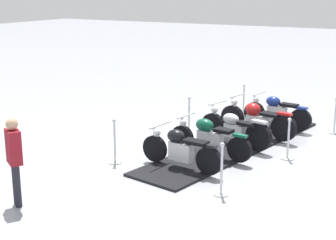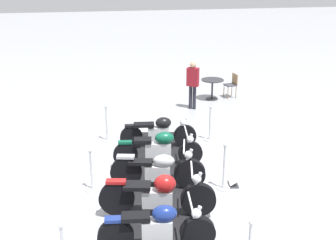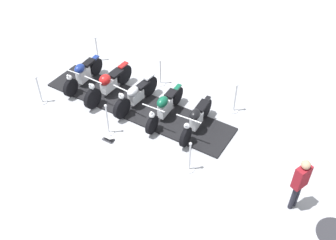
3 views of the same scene
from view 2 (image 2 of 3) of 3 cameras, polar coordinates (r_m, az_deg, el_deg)
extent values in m
plane|color=#A8AAB2|center=(9.62, -1.38, -9.38)|extent=(80.00, 80.00, 0.00)
cube|color=black|center=(9.61, -1.38, -9.23)|extent=(6.81, 2.60, 0.06)
cylinder|color=black|center=(7.60, 4.05, -15.03)|extent=(0.21, 0.64, 0.63)
cylinder|color=black|center=(7.55, -7.12, -15.44)|extent=(0.21, 0.64, 0.63)
cube|color=silver|center=(7.50, -1.52, -14.82)|extent=(0.31, 0.55, 0.44)
ellipsoid|color=navy|center=(7.31, -0.49, -12.57)|extent=(0.34, 0.46, 0.29)
cube|color=black|center=(7.32, -4.39, -12.98)|extent=(0.32, 0.52, 0.08)
cube|color=navy|center=(7.35, -7.24, -13.25)|extent=(0.20, 0.36, 0.06)
cylinder|color=silver|center=(7.44, 3.59, -13.38)|extent=(0.10, 0.26, 0.54)
cylinder|color=silver|center=(7.26, 3.12, -11.25)|extent=(0.74, 0.12, 0.04)
sphere|color=silver|center=(7.38, 3.88, -12.54)|extent=(0.18, 0.18, 0.18)
cylinder|color=black|center=(8.46, 4.14, -10.73)|extent=(0.28, 0.72, 0.71)
cylinder|color=black|center=(8.52, -6.99, -10.57)|extent=(0.28, 0.72, 0.71)
cube|color=silver|center=(8.44, -1.45, -10.58)|extent=(0.37, 0.64, 0.36)
ellipsoid|color=#AD1919|center=(8.27, -0.42, -8.64)|extent=(0.44, 0.50, 0.36)
cube|color=black|center=(8.33, -4.21, -8.90)|extent=(0.42, 0.58, 0.08)
cube|color=#AD1919|center=(8.34, -7.10, -8.30)|extent=(0.24, 0.41, 0.06)
cylinder|color=silver|center=(8.30, 3.70, -8.95)|extent=(0.13, 0.28, 0.60)
cylinder|color=silver|center=(8.13, 3.25, -6.74)|extent=(0.69, 0.18, 0.04)
sphere|color=silver|center=(8.23, 3.93, -7.98)|extent=(0.18, 0.18, 0.18)
cylinder|color=black|center=(9.40, 2.96, -7.30)|extent=(0.30, 0.72, 0.71)
cylinder|color=black|center=(9.50, -5.71, -7.08)|extent=(0.30, 0.72, 0.71)
cube|color=silver|center=(9.42, -1.40, -7.14)|extent=(0.37, 0.60, 0.34)
ellipsoid|color=#B7BAC1|center=(9.28, -0.55, -5.57)|extent=(0.39, 0.52, 0.28)
cube|color=black|center=(9.34, -3.76, -5.72)|extent=(0.37, 0.58, 0.08)
cube|color=#B7BAC1|center=(9.33, -5.79, -4.98)|extent=(0.25, 0.42, 0.06)
cylinder|color=silver|center=(9.27, 2.58, -5.65)|extent=(0.13, 0.27, 0.61)
cylinder|color=silver|center=(9.12, 2.19, -3.60)|extent=(0.73, 0.21, 0.04)
sphere|color=silver|center=(9.20, 2.80, -4.75)|extent=(0.18, 0.18, 0.18)
cylinder|color=black|center=(10.50, 3.06, -4.52)|extent=(0.20, 0.62, 0.61)
cylinder|color=black|center=(10.45, -5.80, -4.72)|extent=(0.20, 0.62, 0.61)
cube|color=silver|center=(10.41, -1.36, -4.24)|extent=(0.29, 0.66, 0.43)
ellipsoid|color=#0F5138|center=(10.28, -0.49, -2.46)|extent=(0.37, 0.50, 0.31)
cube|color=black|center=(10.29, -3.45, -2.76)|extent=(0.33, 0.46, 0.08)
cube|color=#0F5138|center=(10.32, -5.86, -3.04)|extent=(0.18, 0.35, 0.06)
cylinder|color=silver|center=(10.39, 2.77, -3.23)|extent=(0.10, 0.24, 0.53)
cylinder|color=silver|center=(10.26, 2.49, -1.60)|extent=(0.76, 0.14, 0.04)
sphere|color=silver|center=(10.35, 3.02, -2.62)|extent=(0.18, 0.18, 0.18)
cylinder|color=black|center=(11.53, 2.32, -2.15)|extent=(0.19, 0.63, 0.62)
cylinder|color=black|center=(11.45, -5.00, -2.37)|extent=(0.19, 0.63, 0.62)
cube|color=silver|center=(11.44, -1.33, -1.95)|extent=(0.28, 0.58, 0.41)
ellipsoid|color=black|center=(11.33, -0.64, -0.36)|extent=(0.35, 0.46, 0.30)
cube|color=black|center=(11.32, -3.30, -0.65)|extent=(0.33, 0.58, 0.08)
cube|color=black|center=(11.33, -5.05, -0.78)|extent=(0.18, 0.35, 0.06)
cylinder|color=silver|center=(11.42, 1.95, -0.95)|extent=(0.10, 0.30, 0.53)
cylinder|color=silver|center=(11.30, 1.58, 0.57)|extent=(0.78, 0.12, 0.04)
sphere|color=silver|center=(11.38, 2.07, -0.36)|extent=(0.18, 0.18, 0.18)
sphere|color=silver|center=(6.83, 11.27, -13.52)|extent=(0.09, 0.09, 0.09)
cylinder|color=silver|center=(9.74, -10.23, -9.24)|extent=(0.34, 0.34, 0.03)
cylinder|color=silver|center=(9.52, -10.41, -6.80)|extent=(0.05, 0.05, 0.91)
sphere|color=silver|center=(9.32, -10.59, -4.12)|extent=(0.09, 0.09, 0.09)
cylinder|color=silver|center=(9.71, 7.50, -9.17)|extent=(0.31, 0.31, 0.03)
cylinder|color=silver|center=(9.47, 7.64, -6.42)|extent=(0.05, 0.05, 1.02)
sphere|color=silver|center=(9.24, 7.80, -3.39)|extent=(0.09, 0.09, 0.09)
sphere|color=silver|center=(6.88, -14.39, -13.76)|extent=(0.09, 0.09, 0.09)
cylinder|color=silver|center=(12.26, -8.24, -2.74)|extent=(0.29, 0.29, 0.03)
cylinder|color=silver|center=(12.07, -8.36, -0.54)|extent=(0.05, 0.05, 0.98)
sphere|color=silver|center=(11.90, -8.48, 1.82)|extent=(0.09, 0.09, 0.09)
cylinder|color=silver|center=(12.24, 5.66, -2.67)|extent=(0.31, 0.31, 0.03)
cylinder|color=silver|center=(12.05, 5.74, -0.51)|extent=(0.05, 0.05, 0.96)
sphere|color=silver|center=(11.88, 5.82, 1.81)|extent=(0.09, 0.09, 0.09)
cube|color=#333338|center=(9.91, 8.87, -8.63)|extent=(0.39, 0.26, 0.02)
cube|color=white|center=(9.85, 8.91, -8.05)|extent=(0.36, 0.26, 0.15)
cylinder|color=#2D2D33|center=(15.99, 5.97, 2.87)|extent=(0.46, 0.46, 0.02)
cylinder|color=#2D2D33|center=(15.88, 6.02, 4.15)|extent=(0.07, 0.07, 0.71)
cylinder|color=#2D2D33|center=(15.78, 6.07, 5.44)|extent=(0.84, 0.84, 0.03)
cylinder|color=olive|center=(16.03, 8.14, 3.66)|extent=(0.03, 0.03, 0.47)
cylinder|color=olive|center=(16.32, 7.60, 3.98)|extent=(0.03, 0.03, 0.47)
cylinder|color=olive|center=(16.18, 9.22, 3.76)|extent=(0.03, 0.03, 0.47)
cylinder|color=olive|center=(16.47, 8.67, 4.08)|extent=(0.03, 0.03, 0.47)
cube|color=#3F3F47|center=(16.18, 8.45, 4.74)|extent=(0.45, 0.45, 0.04)
cube|color=olive|center=(16.20, 9.08, 5.54)|extent=(0.40, 0.09, 0.40)
cylinder|color=#23232D|center=(14.72, 3.60, 3.06)|extent=(0.12, 0.12, 0.84)
cylinder|color=#23232D|center=(14.75, 3.08, 3.12)|extent=(0.12, 0.12, 0.84)
cube|color=maroon|center=(14.54, 3.40, 5.87)|extent=(0.40, 0.46, 0.64)
sphere|color=tan|center=(14.44, 3.43, 7.51)|extent=(0.22, 0.22, 0.22)
camera|label=1|loc=(20.21, -21.29, 16.74)|focal=54.37mm
camera|label=3|loc=(16.92, 31.59, 30.15)|focal=42.19mm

